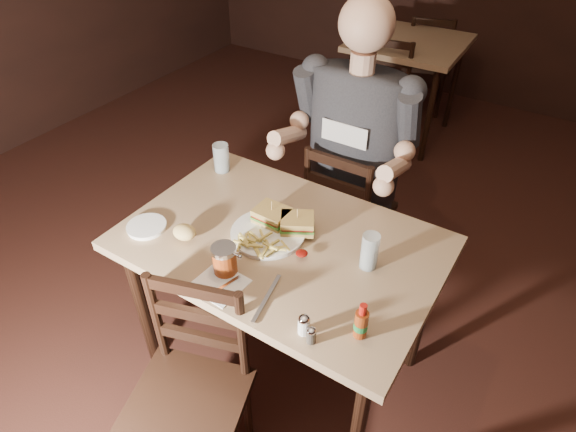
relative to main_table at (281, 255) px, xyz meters
The scene contains 24 objects.
room_shell 0.73m from the main_table, 42.85° to the right, with size 7.00×7.00×7.00m.
main_table is the anchor object (origin of this frame).
bg_table 2.43m from the main_table, 99.32° to the left, with size 0.82×0.82×0.77m.
chair_far 0.76m from the main_table, 92.72° to the left, with size 0.39×0.43×0.84m, color black, non-canonical shape.
chair_near 0.64m from the main_table, 92.34° to the right, with size 0.39×0.43×0.85m, color black, non-canonical shape.
bg_chair_far 2.99m from the main_table, 97.60° to the left, with size 0.39×0.42×0.84m, color black, non-canonical shape.
bg_chair_near 1.91m from the main_table, 102.02° to the left, with size 0.40×0.44×0.87m, color black, non-canonical shape.
diner 0.71m from the main_table, 92.96° to the left, with size 0.61×0.48×1.06m, color #2F3035, non-canonical shape.
dinner_plate 0.11m from the main_table, behind, with size 0.28×0.28×0.02m, color white.
sandwich_left 0.18m from the main_table, 144.00° to the left, with size 0.13×0.11×0.11m, color tan, non-canonical shape.
sandwich_right 0.17m from the main_table, 64.14° to the left, with size 0.12×0.10×0.10m, color tan, non-canonical shape.
fries_pile 0.15m from the main_table, 109.36° to the right, with size 0.23×0.16×0.04m, color #D6C262, non-canonical shape.
ketchup_dollop 0.16m from the main_table, 20.51° to the right, with size 0.04×0.04×0.01m, color maroon.
glass_left 0.57m from the main_table, 151.54° to the left, with size 0.07×0.07×0.13m, color silver.
glass_right 0.37m from the main_table, ahead, with size 0.06×0.06×0.14m, color silver.
hot_sauce 0.53m from the main_table, 28.94° to the right, with size 0.04×0.04×0.14m, color maroon, non-canonical shape.
salt_shaker 0.45m from the main_table, 48.21° to the right, with size 0.04×0.04×0.07m, color white, non-canonical shape.
pepper_shaker 0.49m from the main_table, 46.39° to the right, with size 0.03×0.03×0.06m, color #38332D, non-canonical shape.
syrup_dispenser 0.29m from the main_table, 106.73° to the right, with size 0.09×0.09×0.11m, color maroon, non-canonical shape.
napkin 0.32m from the main_table, 100.06° to the right, with size 0.17×0.15×0.00m, color white.
knife 0.31m from the main_table, 66.44° to the right, with size 0.01×0.22×0.01m, color silver.
fork 0.33m from the main_table, 96.00° to the right, with size 0.01×0.16×0.00m, color silver.
side_plate 0.53m from the main_table, 155.16° to the right, with size 0.15×0.15×0.01m, color white.
bread_roll 0.38m from the main_table, 147.69° to the right, with size 0.09×0.08×0.05m, color #DEB661.
Camera 1 is at (0.64, -1.05, 1.97)m, focal length 30.00 mm.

